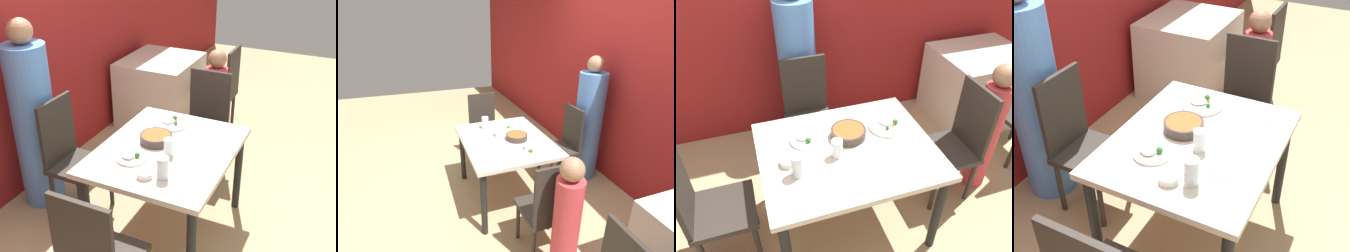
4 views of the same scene
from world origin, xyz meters
TOP-DOWN VIEW (x-y plane):
  - ground_plane at (0.00, 0.00)m, footprint 10.00×10.00m
  - wall_back at (0.00, 1.40)m, footprint 10.00×0.06m
  - dining_table at (0.00, 0.00)m, footprint 1.12×0.91m
  - chair_adult_spot at (-0.08, 0.80)m, footprint 0.40×0.40m
  - chair_child_spot at (0.91, 0.05)m, footprint 0.40×0.40m
  - person_adult at (-0.08, 1.13)m, footprint 0.33×0.33m
  - person_child at (1.17, 0.05)m, footprint 0.20×0.20m
  - bowl_curry at (0.05, 0.11)m, footprint 0.23×0.23m
  - plate_rice_adult at (0.34, 0.13)m, footprint 0.26×0.26m
  - plate_rice_child at (-0.24, 0.16)m, footprint 0.21×0.21m
  - bowl_rice_small at (-0.38, -0.02)m, footprint 0.11×0.11m
  - glass_water_tall at (-0.34, -0.13)m, footprint 0.08×0.08m
  - glass_water_short at (-0.08, -0.05)m, footprint 0.07×0.07m
  - napkin_folded at (-0.18, -0.23)m, footprint 0.14×0.14m
  - fork_steel at (0.44, -0.30)m, footprint 0.18×0.04m
  - background_table at (1.73, 0.90)m, footprint 0.86×0.78m
  - chair_background at (1.73, 0.16)m, footprint 0.40×0.40m

SIDE VIEW (x-z plane):
  - ground_plane at x=0.00m, z-range 0.00..0.00m
  - background_table at x=1.73m, z-range 0.00..0.75m
  - chair_adult_spot at x=-0.08m, z-range 0.03..0.99m
  - chair_child_spot at x=0.91m, z-range 0.03..0.99m
  - chair_background at x=1.73m, z-range 0.03..0.99m
  - person_child at x=1.17m, z-range -0.02..1.09m
  - dining_table at x=0.00m, z-range 0.27..1.00m
  - person_adult at x=-0.08m, z-range -0.06..1.49m
  - napkin_folded at x=-0.18m, z-range 0.73..0.74m
  - fork_steel at x=0.44m, z-range 0.73..0.74m
  - plate_rice_adult at x=0.34m, z-range 0.72..0.77m
  - plate_rice_child at x=-0.24m, z-range 0.72..0.77m
  - bowl_rice_small at x=-0.38m, z-range 0.73..0.77m
  - bowl_curry at x=0.05m, z-range 0.73..0.79m
  - glass_water_short at x=-0.08m, z-range 0.73..0.85m
  - glass_water_tall at x=-0.34m, z-range 0.73..0.88m
  - wall_back at x=0.00m, z-range 0.00..2.70m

